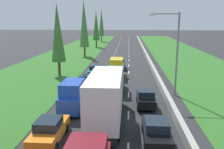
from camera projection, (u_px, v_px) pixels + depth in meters
name	position (u px, v px, depth m)	size (l,w,h in m)	color
ground_plane	(122.00, 54.00, 59.57)	(300.00, 300.00, 0.00)	#28282B
grass_verge_left	(71.00, 54.00, 60.42)	(14.00, 140.00, 0.04)	#2D6623
grass_verge_right	(181.00, 55.00, 58.60)	(14.00, 140.00, 0.04)	#2D6623
median_barrier	(145.00, 53.00, 59.09)	(0.44, 120.00, 0.85)	#9E9B93
lane_markings	(122.00, 54.00, 59.57)	(3.64, 116.00, 0.01)	white
orange_sedan_left_lane	(49.00, 130.00, 16.71)	(1.82, 4.50, 1.64)	orange
white_box_truck_centre_lane	(106.00, 97.00, 19.53)	(2.46, 9.40, 4.18)	black
blue_van_left_lane	(73.00, 96.00, 22.34)	(1.96, 4.90, 2.82)	#1E47B7
blue_hatchback_left_lane	(86.00, 82.00, 29.62)	(1.74, 3.90, 1.72)	#1E47B7
grey_van_centre_lane	(116.00, 80.00, 28.44)	(1.96, 4.90, 2.82)	slate
black_sedan_right_lane	(156.00, 131.00, 16.59)	(1.82, 4.50, 1.64)	black
black_hatchback_right_lane	(146.00, 98.00, 23.40)	(1.74, 3.90, 1.72)	black
yellow_van_centre_lane	(117.00, 68.00, 35.39)	(1.96, 4.90, 2.82)	yellow
teal_sedan_left_lane	(95.00, 70.00, 36.56)	(1.82, 4.50, 1.64)	teal
teal_hatchback_centre_lane	(120.00, 64.00, 41.53)	(1.74, 3.90, 1.72)	teal
poplar_tree_second	(58.00, 33.00, 35.32)	(2.06, 2.06, 10.58)	#4C3823
poplar_tree_third	(84.00, 24.00, 54.63)	(2.12, 2.12, 12.68)	#4C3823
poplar_tree_fourth	(96.00, 26.00, 73.64)	(2.07, 2.07, 10.97)	#4C3823
poplar_tree_fifth	(101.00, 23.00, 92.65)	(2.11, 2.11, 12.33)	#4C3823
street_light_mast	(174.00, 49.00, 25.96)	(3.20, 0.28, 9.00)	gray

